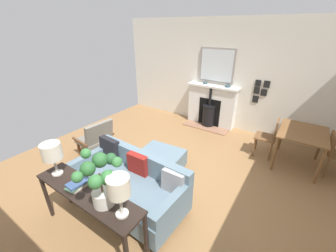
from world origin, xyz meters
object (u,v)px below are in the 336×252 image
at_px(mantel_bowl_near, 205,83).
at_px(dining_table, 302,136).
at_px(armchair_accent, 96,137).
at_px(dining_chair_by_back_wall, 335,151).
at_px(sofa, 130,184).
at_px(dining_chair_near_fireplace, 270,135).
at_px(book_stack, 78,184).
at_px(ottoman, 161,159).
at_px(console_table, 87,197).
at_px(table_lamp_far_end, 119,188).
at_px(potted_plant, 100,178).
at_px(fireplace, 211,107).
at_px(table_lamp_near_end, 52,152).
at_px(mantel_bowl_far, 228,86).

relative_size(mantel_bowl_near, dining_table, 0.12).
bearing_deg(armchair_accent, dining_chair_by_back_wall, 115.86).
xyz_separation_m(sofa, dining_chair_near_fireplace, (-2.59, 1.54, 0.17)).
height_order(book_stack, dining_table, book_stack).
height_order(ottoman, armchair_accent, armchair_accent).
relative_size(sofa, armchair_accent, 2.23).
relative_size(mantel_bowl_near, console_table, 0.07).
bearing_deg(dining_chair_by_back_wall, table_lamp_far_end, -31.56).
xyz_separation_m(console_table, book_stack, (-0.00, -0.16, 0.13)).
bearing_deg(dining_chair_by_back_wall, sofa, -45.58).
xyz_separation_m(mantel_bowl_near, potted_plant, (4.17, 0.72, -0.06)).
bearing_deg(fireplace, table_lamp_near_end, -6.42).
distance_m(mantel_bowl_near, table_lamp_near_end, 4.18).
distance_m(ottoman, dining_chair_near_fireplace, 2.32).
distance_m(armchair_accent, table_lamp_near_end, 1.69).
bearing_deg(fireplace, table_lamp_far_end, 10.30).
bearing_deg(armchair_accent, fireplace, 154.57).
bearing_deg(table_lamp_far_end, armchair_accent, -121.73).
distance_m(table_lamp_near_end, potted_plant, 0.94).
distance_m(mantel_bowl_near, dining_chair_by_back_wall, 3.21).
bearing_deg(sofa, potted_plant, 25.11).
bearing_deg(mantel_bowl_far, book_stack, -5.43).
distance_m(mantel_bowl_far, sofa, 3.56).
distance_m(ottoman, table_lamp_far_end, 1.98).
xyz_separation_m(console_table, table_lamp_far_end, (0.00, 0.61, 0.46)).
bearing_deg(sofa, dining_chair_near_fireplace, 149.37).
bearing_deg(fireplace, mantel_bowl_far, 96.48).
relative_size(sofa, ottoman, 2.22).
xyz_separation_m(potted_plant, book_stack, (-0.00, -0.49, -0.32)).
distance_m(mantel_bowl_near, dining_chair_near_fireplace, 2.21).
height_order(mantel_bowl_near, ottoman, mantel_bowl_near).
bearing_deg(mantel_bowl_near, dining_chair_by_back_wall, 73.77).
bearing_deg(table_lamp_near_end, ottoman, 161.80).
distance_m(mantel_bowl_near, ottoman, 2.71).
relative_size(dining_table, dining_chair_near_fireplace, 1.15).
bearing_deg(armchair_accent, ottoman, 103.81).
bearing_deg(mantel_bowl_near, armchair_accent, -20.97).
bearing_deg(mantel_bowl_far, mantel_bowl_near, -90.00).
bearing_deg(mantel_bowl_far, table_lamp_far_end, 5.03).
distance_m(table_lamp_near_end, dining_chair_near_fireplace, 3.98).
height_order(ottoman, table_lamp_far_end, table_lamp_far_end).
distance_m(book_stack, dining_table, 3.99).
xyz_separation_m(mantel_bowl_near, dining_chair_near_fireplace, (0.87, 1.92, -0.65)).
distance_m(dining_table, dining_chair_near_fireplace, 0.56).
height_order(mantel_bowl_far, dining_chair_near_fireplace, mantel_bowl_far).
relative_size(mantel_bowl_far, console_table, 0.08).
xyz_separation_m(fireplace, potted_plant, (4.13, 0.47, 0.59)).
bearing_deg(console_table, potted_plant, 90.42).
relative_size(armchair_accent, book_stack, 2.80).
height_order(mantel_bowl_far, ottoman, mantel_bowl_far).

